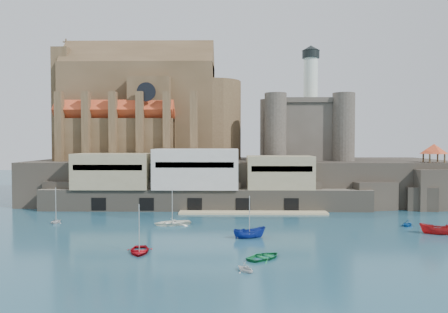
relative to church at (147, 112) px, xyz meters
name	(u,v)px	position (x,y,z in m)	size (l,w,h in m)	color
ground	(246,232)	(24.13, -41.85, -22.13)	(300.00, 300.00, 0.00)	#183E51
promontory	(240,180)	(23.94, -2.48, -17.20)	(100.00, 36.00, 10.00)	black
quay	(195,181)	(13.94, -18.78, -16.06)	(70.00, 12.00, 13.05)	#6B6455
church	(147,112)	(0.00, 0.00, 0.00)	(47.00, 25.93, 30.51)	#4F3B24
castle_keep	(304,127)	(40.21, -0.78, -3.81)	(21.20, 21.20, 29.30)	#413B33
rock_outcrop	(434,190)	(66.13, -16.01, -18.11)	(14.50, 10.50, 8.70)	black
pavilion	(434,150)	(66.13, -15.85, -9.40)	(6.40, 6.40, 5.40)	#4F3B24
boat_0	(139,252)	(9.60, -55.42, -22.13)	(3.75, 1.09, 5.25)	#92040D
boat_1	(245,271)	(23.29, -63.59, -22.13)	(2.31, 1.41, 2.68)	silver
boat_2	(249,238)	(24.47, -46.51, -22.13)	(1.92, 1.97, 5.10)	navy
boat_3	(265,258)	(25.89, -58.05, -22.13)	(3.71, 1.08, 5.19)	#178144
boat_4	(56,223)	(-9.63, -35.24, -22.13)	(2.39, 1.46, 2.77)	silver
boat_5	(437,234)	(54.13, -43.33, -22.13)	(1.92, 1.98, 5.11)	#B0181A
boat_6	(172,225)	(11.36, -36.28, -22.13)	(4.61, 1.34, 6.45)	white
boat_7	(407,226)	(52.07, -36.93, -22.13)	(2.47, 1.51, 2.87)	#10529E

